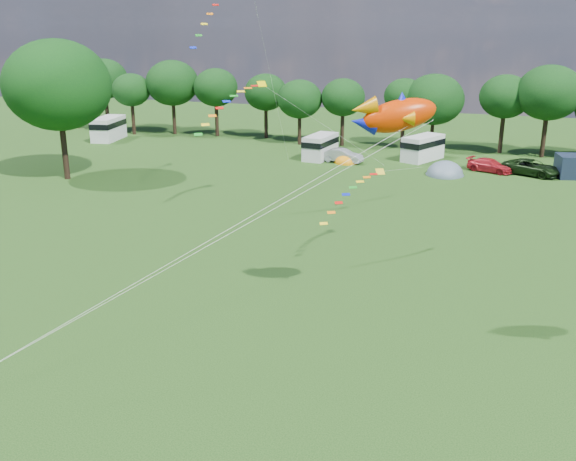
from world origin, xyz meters
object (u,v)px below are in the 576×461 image
(car_c, at_px, (490,165))
(fish_kite, at_px, (393,115))
(campervan_b, at_px, (320,146))
(campervan_c, at_px, (423,147))
(car_d, at_px, (531,168))
(campervan_a, at_px, (108,128))
(tent_greyblue, at_px, (445,175))
(big_tree, at_px, (58,85))
(tent_orange, at_px, (346,163))
(car_b, at_px, (342,156))

(car_c, relative_size, fish_kite, 1.08)
(campervan_b, height_order, campervan_c, campervan_c)
(car_c, distance_m, campervan_b, 18.43)
(car_d, bearing_deg, campervan_a, 109.13)
(car_c, height_order, campervan_b, campervan_b)
(car_c, bearing_deg, campervan_c, 84.14)
(fish_kite, bearing_deg, campervan_c, 74.36)
(campervan_c, height_order, tent_greyblue, campervan_c)
(big_tree, height_order, campervan_c, big_tree)
(car_d, xyz_separation_m, campervan_b, (-22.38, 0.99, 0.65))
(big_tree, distance_m, tent_orange, 30.47)
(car_b, height_order, car_d, car_d)
(tent_orange, bearing_deg, car_d, 0.92)
(big_tree, bearing_deg, campervan_a, 113.80)
(car_c, relative_size, campervan_a, 0.70)
(campervan_c, distance_m, tent_greyblue, 7.59)
(big_tree, bearing_deg, tent_greyblue, 21.81)
(big_tree, xyz_separation_m, campervan_b, (20.62, 17.76, -7.59))
(fish_kite, bearing_deg, tent_orange, 85.81)
(big_tree, height_order, tent_greyblue, big_tree)
(big_tree, distance_m, car_c, 43.34)
(big_tree, bearing_deg, car_d, 21.30)
(car_c, distance_m, tent_orange, 15.03)
(campervan_a, bearing_deg, tent_greyblue, -108.70)
(big_tree, xyz_separation_m, tent_greyblue, (34.84, 13.94, -9.00))
(big_tree, distance_m, campervan_c, 38.53)
(fish_kite, bearing_deg, big_tree, 127.23)
(car_b, height_order, car_c, car_b)
(campervan_a, relative_size, tent_greyblue, 1.52)
(campervan_c, height_order, fish_kite, fish_kite)
(big_tree, bearing_deg, car_c, 23.45)
(car_c, xyz_separation_m, tent_orange, (-15.01, -0.46, -0.65))
(campervan_a, distance_m, campervan_b, 29.63)
(car_c, distance_m, campervan_a, 48.04)
(campervan_b, distance_m, tent_greyblue, 14.79)
(big_tree, relative_size, fish_kite, 3.18)
(car_b, bearing_deg, car_d, -81.33)
(car_c, xyz_separation_m, campervan_c, (-7.39, 3.74, 0.79))
(tent_greyblue, bearing_deg, campervan_b, 164.94)
(big_tree, bearing_deg, fish_kite, -31.71)
(tent_orange, height_order, tent_greyblue, tent_greyblue)
(car_c, bearing_deg, car_d, -71.25)
(campervan_c, bearing_deg, campervan_a, 114.29)
(car_b, height_order, campervan_c, campervan_c)
(tent_orange, bearing_deg, car_b, -177.32)
(car_d, height_order, tent_orange, car_d)
(campervan_c, xyz_separation_m, tent_greyblue, (3.21, -6.73, -1.44))
(car_d, height_order, campervan_c, campervan_c)
(car_b, relative_size, campervan_a, 0.67)
(car_b, height_order, tent_orange, car_b)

